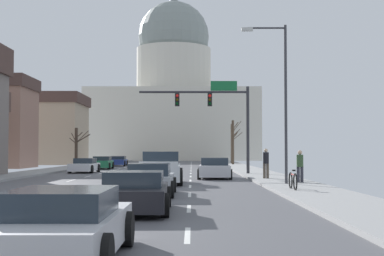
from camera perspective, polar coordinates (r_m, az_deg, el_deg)
name	(u,v)px	position (r m, az deg, el deg)	size (l,w,h in m)	color
ground	(114,189)	(25.40, -8.09, -6.25)	(20.00, 180.00, 0.20)	#4D4D52
signal_gantry	(218,108)	(39.42, 2.67, 2.13)	(7.91, 0.41, 6.63)	#28282D
street_lamp_right	(281,89)	(27.35, 9.19, 4.00)	(2.24, 0.24, 7.82)	#333338
capitol_building	(174,100)	(107.12, -1.84, 2.96)	(31.96, 19.80, 33.42)	beige
sedan_near_00	(215,169)	(34.84, 2.44, -4.26)	(2.23, 4.68, 1.31)	silver
pickup_truck_near_01	(162,169)	(29.20, -3.18, -4.32)	(2.41, 5.65, 1.70)	#ADB2B7
sedan_near_02	(151,180)	(21.66, -4.24, -5.43)	(1.93, 4.52, 1.26)	#9EA3A8
sedan_near_03	(136,193)	(15.78, -5.87, -6.70)	(2.09, 4.35, 1.16)	black
sedan_near_04	(63,227)	(8.99, -13.25, -9.94)	(1.94, 4.25, 1.14)	silver
sedan_oncoming_00	(86,166)	(44.95, -11.00, -3.88)	(1.99, 4.53, 1.16)	silver
sedan_oncoming_01	(103,163)	(53.98, -9.25, -3.61)	(2.05, 4.33, 1.21)	#1E7247
sedan_oncoming_02	(119,161)	(64.51, -7.62, -3.44)	(2.11, 4.49, 1.14)	navy
flank_building_03	(31,129)	(74.99, -16.40, -0.11)	(14.29, 9.47, 9.13)	tan
bare_tree_00	(233,142)	(71.76, 4.29, -1.48)	(1.55, 1.59, 5.34)	brown
bare_tree_01	(77,146)	(58.99, -11.81, -1.83)	(2.46, 1.98, 4.03)	#423328
bare_tree_02	(234,141)	(66.08, 4.37, -1.39)	(1.26, 2.22, 5.28)	#4C3D2D
pedestrian_00	(301,165)	(28.45, 11.24, -3.75)	(0.35, 0.34, 1.63)	#33333D
pedestrian_01	(267,162)	(32.39, 7.77, -3.49)	(0.35, 0.34, 1.74)	#4C4238
bicycle_parked	(294,181)	(23.40, 10.52, -5.42)	(0.12, 1.77, 0.85)	black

